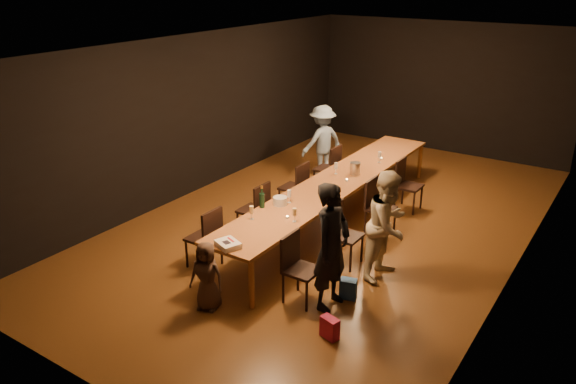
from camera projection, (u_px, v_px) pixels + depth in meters
The scene contains 30 objects.
ground at pixel (334, 222), 9.73m from camera, with size 10.00×10.00×0.00m, color #3E250F.
room_shell at pixel (338, 104), 8.95m from camera, with size 6.04×10.04×3.02m.
table at pixel (336, 184), 9.47m from camera, with size 0.90×6.00×0.75m.
chair_right_0 at pixel (302, 270), 7.26m from camera, with size 0.42×0.42×0.93m, color black, non-canonical shape.
chair_right_1 at pixel (346, 235), 8.19m from camera, with size 0.42×0.42×0.93m, color black, non-canonical shape.
chair_right_2 at pixel (381, 208), 9.12m from camera, with size 0.42×0.42×0.93m, color black, non-canonical shape.
chair_right_3 at pixel (409, 186), 10.05m from camera, with size 0.42×0.42×0.93m, color black, non-canonical shape.
chair_left_0 at pixel (203, 237), 8.13m from camera, with size 0.42×0.42×0.93m, color black, non-canonical shape.
chair_left_1 at pixel (253, 209), 9.06m from camera, with size 0.42×0.42×0.93m, color black, non-canonical shape.
chair_left_2 at pixel (293, 187), 9.99m from camera, with size 0.42×0.42×0.93m, color black, non-canonical shape.
chair_left_3 at pixel (327, 168), 10.92m from camera, with size 0.42×0.42×0.93m, color black, non-canonical shape.
woman_birthday at pixel (332, 247), 7.03m from camera, with size 0.62×0.41×1.69m, color black.
woman_tan at pixel (388, 225), 7.75m from camera, with size 0.77×0.60×1.58m, color beige.
man_blue at pixel (322, 141), 11.66m from camera, with size 0.96×0.55×1.49m, color #7D9CC1.
child at pixel (207, 276), 7.11m from camera, with size 0.45×0.30×0.93m, color #453026.
gift_bag_red at pixel (330, 328), 6.64m from camera, with size 0.23×0.12×0.27m, color #B81B4A.
gift_bag_blue at pixel (348, 289), 7.44m from camera, with size 0.22×0.15×0.27m, color #2656A5.
birthday_cake at pixel (228, 244), 7.23m from camera, with size 0.38×0.34×0.07m.
plate_stack at pixel (280, 201), 8.50m from camera, with size 0.22×0.22×0.12m, color silver.
champagne_bottle at pixel (262, 197), 8.36m from camera, with size 0.08×0.08×0.35m, color black, non-canonical shape.
ice_bucket at pixel (355, 168), 9.76m from camera, with size 0.19×0.19×0.21m, color #A6A6AB.
wineglass_0 at pixel (252, 213), 7.99m from camera, with size 0.06×0.06×0.21m, color beige, non-canonical shape.
wineglass_1 at pixel (294, 215), 7.91m from camera, with size 0.06×0.06×0.21m, color beige, non-canonical shape.
wineglass_2 at pixel (289, 196), 8.55m from camera, with size 0.06×0.06×0.21m, color silver, non-canonical shape.
wineglass_3 at pixel (332, 194), 8.65m from camera, with size 0.06×0.06×0.21m, color beige, non-canonical shape.
wineglass_4 at pixel (336, 168), 9.75m from camera, with size 0.06×0.06×0.21m, color silver, non-canonical shape.
wineglass_5 at pixel (379, 157), 10.32m from camera, with size 0.06×0.06×0.21m, color silver, non-canonical shape.
tealight_near at pixel (287, 217), 8.05m from camera, with size 0.05×0.05×0.03m, color #B2B7B2.
tealight_mid at pixel (347, 180), 9.46m from camera, with size 0.05×0.05×0.03m, color #B2B7B2.
tealight_far at pixel (381, 159), 10.51m from camera, with size 0.05×0.05×0.03m, color #B2B7B2.
Camera 1 is at (4.21, -7.81, 4.11)m, focal length 35.00 mm.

